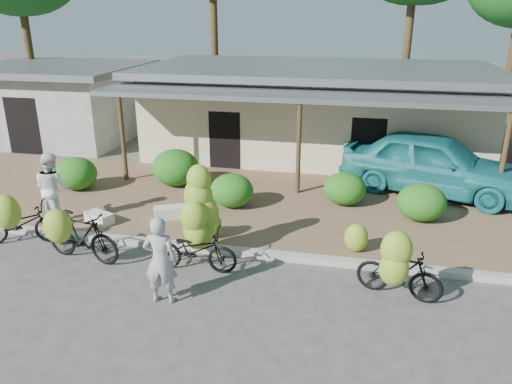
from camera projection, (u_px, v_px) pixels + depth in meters
ground at (254, 306)px, 9.58m from camera, size 100.00×100.00×0.00m
sidewalk at (292, 208)px, 14.14m from camera, size 60.00×6.00×0.12m
curb at (273, 255)px, 11.38m from camera, size 60.00×0.25×0.15m
shop_main at (316, 110)px, 18.99m from camera, size 13.00×8.50×3.35m
shop_grey at (58, 102)px, 21.29m from camera, size 7.00×6.00×3.15m
hedge_0 at (76, 174)px, 15.24m from camera, size 1.29×1.16×1.01m
hedge_1 at (176, 168)px, 15.56m from camera, size 1.48×1.33×1.15m
hedge_2 at (232, 190)px, 13.90m from camera, size 1.22×1.10×0.95m
hedge_3 at (345, 189)px, 14.07m from camera, size 1.19×1.07×0.93m
hedge_4 at (422, 202)px, 13.01m from camera, size 1.27×1.14×0.99m
bike_far_left at (18, 222)px, 11.85m from camera, size 2.05×1.52×1.48m
bike_left at (78, 235)px, 11.02m from camera, size 2.00×1.34×1.48m
bike_center at (197, 229)px, 10.84m from camera, size 1.90×1.24×2.25m
bike_right at (398, 269)px, 9.51m from camera, size 1.76×1.31×1.66m
loose_banana_a at (200, 225)px, 12.14m from camera, size 0.46×0.39×0.58m
loose_banana_b at (211, 224)px, 12.04m from camera, size 0.55×0.47×0.69m
loose_banana_c at (356, 238)px, 11.36m from camera, size 0.54×0.46×0.68m
sack_near at (170, 212)px, 13.27m from camera, size 0.94×0.73×0.30m
sack_far at (99, 218)px, 12.94m from camera, size 0.84×0.64×0.28m
vendor at (160, 260)px, 9.44m from camera, size 0.69×0.49×1.78m
bystander at (52, 188)px, 12.77m from camera, size 1.08×0.95×1.86m
teal_van at (433, 163)px, 14.85m from camera, size 5.75×3.66×1.82m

